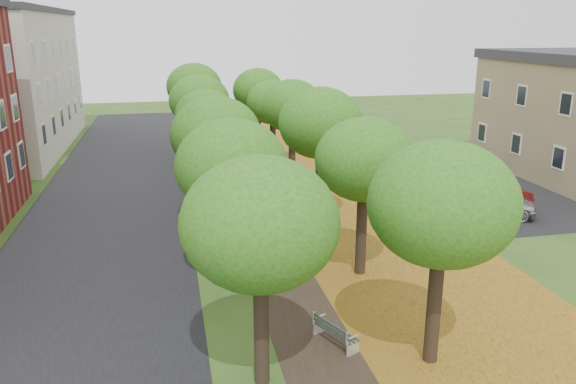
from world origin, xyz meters
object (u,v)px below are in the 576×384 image
car_grey (437,174)px  car_red (489,195)px  car_silver (488,201)px  car_white (405,157)px  bench (334,332)px

car_grey → car_red: bearing=-150.7°
car_silver → car_white: bearing=22.1°
car_silver → car_red: bearing=-12.3°
car_silver → car_grey: size_ratio=0.88×
car_silver → car_red: car_silver is taller
bench → car_white: car_white is taller
bench → car_silver: bearing=-72.8°
car_red → car_grey: car_red is taller
car_silver → car_grey: bearing=22.1°
car_white → car_grey: bearing=-163.5°
bench → car_grey: bearing=-60.1°
car_silver → car_grey: (0.00, 5.54, -0.03)m
car_red → car_grey: bearing=-1.6°
car_red → car_white: car_red is taller
car_red → car_white: (-0.62, 9.17, -0.02)m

